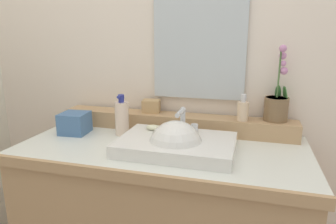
{
  "coord_description": "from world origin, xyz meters",
  "views": [
    {
      "loc": [
        0.37,
        -1.23,
        1.32
      ],
      "look_at": [
        0.03,
        -0.01,
        1.0
      ],
      "focal_mm": 32.4,
      "sensor_mm": 36.0,
      "label": 1
    }
  ],
  "objects_px": {
    "soap_bar": "(153,127)",
    "soap_dispenser": "(243,110)",
    "sink_basin": "(176,146)",
    "potted_plant": "(277,104)",
    "tissue_box": "(75,123)",
    "lotion_bottle": "(122,118)",
    "trinket_box": "(151,106)"
  },
  "relations": [
    {
      "from": "potted_plant",
      "to": "soap_dispenser",
      "type": "bearing_deg",
      "value": -163.04
    },
    {
      "from": "soap_dispenser",
      "to": "trinket_box",
      "type": "relative_size",
      "value": 1.42
    },
    {
      "from": "soap_dispenser",
      "to": "tissue_box",
      "type": "bearing_deg",
      "value": -169.09
    },
    {
      "from": "sink_basin",
      "to": "soap_dispenser",
      "type": "height_order",
      "value": "soap_dispenser"
    },
    {
      "from": "soap_bar",
      "to": "potted_plant",
      "type": "height_order",
      "value": "potted_plant"
    },
    {
      "from": "soap_bar",
      "to": "soap_dispenser",
      "type": "relative_size",
      "value": 0.54
    },
    {
      "from": "potted_plant",
      "to": "soap_dispenser",
      "type": "relative_size",
      "value": 2.76
    },
    {
      "from": "soap_dispenser",
      "to": "trinket_box",
      "type": "height_order",
      "value": "soap_dispenser"
    },
    {
      "from": "soap_bar",
      "to": "lotion_bottle",
      "type": "distance_m",
      "value": 0.19
    },
    {
      "from": "soap_bar",
      "to": "potted_plant",
      "type": "xyz_separation_m",
      "value": [
        0.55,
        0.21,
        0.1
      ]
    },
    {
      "from": "potted_plant",
      "to": "tissue_box",
      "type": "height_order",
      "value": "potted_plant"
    },
    {
      "from": "soap_bar",
      "to": "soap_dispenser",
      "type": "distance_m",
      "value": 0.43
    },
    {
      "from": "sink_basin",
      "to": "tissue_box",
      "type": "height_order",
      "value": "sink_basin"
    },
    {
      "from": "soap_bar",
      "to": "lotion_bottle",
      "type": "height_order",
      "value": "lotion_bottle"
    },
    {
      "from": "soap_bar",
      "to": "potted_plant",
      "type": "distance_m",
      "value": 0.59
    },
    {
      "from": "potted_plant",
      "to": "trinket_box",
      "type": "relative_size",
      "value": 3.93
    },
    {
      "from": "lotion_bottle",
      "to": "potted_plant",
      "type": "bearing_deg",
      "value": 12.44
    },
    {
      "from": "potted_plant",
      "to": "lotion_bottle",
      "type": "relative_size",
      "value": 1.76
    },
    {
      "from": "sink_basin",
      "to": "potted_plant",
      "type": "distance_m",
      "value": 0.54
    },
    {
      "from": "sink_basin",
      "to": "lotion_bottle",
      "type": "bearing_deg",
      "value": 154.54
    },
    {
      "from": "soap_dispenser",
      "to": "trinket_box",
      "type": "distance_m",
      "value": 0.48
    },
    {
      "from": "potted_plant",
      "to": "tissue_box",
      "type": "xyz_separation_m",
      "value": [
        -0.97,
        -0.2,
        -0.11
      ]
    },
    {
      "from": "sink_basin",
      "to": "potted_plant",
      "type": "xyz_separation_m",
      "value": [
        0.41,
        0.31,
        0.14
      ]
    },
    {
      "from": "sink_basin",
      "to": "soap_bar",
      "type": "height_order",
      "value": "sink_basin"
    },
    {
      "from": "soap_dispenser",
      "to": "tissue_box",
      "type": "height_order",
      "value": "soap_dispenser"
    },
    {
      "from": "soap_dispenser",
      "to": "tissue_box",
      "type": "distance_m",
      "value": 0.83
    },
    {
      "from": "sink_basin",
      "to": "potted_plant",
      "type": "height_order",
      "value": "potted_plant"
    },
    {
      "from": "sink_basin",
      "to": "lotion_bottle",
      "type": "distance_m",
      "value": 0.35
    },
    {
      "from": "lotion_bottle",
      "to": "soap_dispenser",
      "type": "bearing_deg",
      "value": 11.21
    },
    {
      "from": "trinket_box",
      "to": "tissue_box",
      "type": "height_order",
      "value": "trinket_box"
    },
    {
      "from": "soap_dispenser",
      "to": "trinket_box",
      "type": "xyz_separation_m",
      "value": [
        -0.47,
        0.04,
        -0.02
      ]
    },
    {
      "from": "soap_dispenser",
      "to": "potted_plant",
      "type": "bearing_deg",
      "value": 16.96
    }
  ]
}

